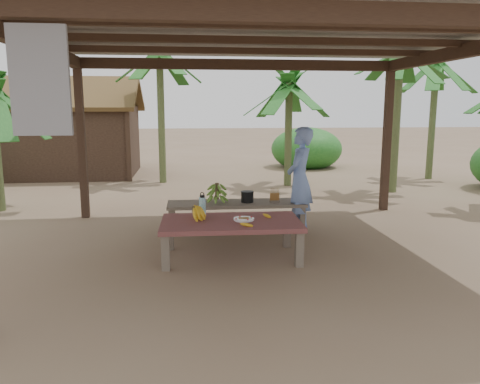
{
  "coord_description": "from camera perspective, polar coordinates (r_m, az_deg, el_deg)",
  "views": [
    {
      "loc": [
        -0.98,
        -6.19,
        1.94
      ],
      "look_at": [
        -0.25,
        0.11,
        0.8
      ],
      "focal_mm": 35.0,
      "sensor_mm": 36.0,
      "label": 1
    }
  ],
  "objects": [
    {
      "name": "plate",
      "position": [
        6.08,
        0.46,
        -3.34
      ],
      "size": [
        0.27,
        0.27,
        0.04
      ],
      "color": "white",
      "rests_on": "work_table"
    },
    {
      "name": "loose_banana_side",
      "position": [
        6.26,
        3.31,
        -2.91
      ],
      "size": [
        0.12,
        0.16,
        0.04
      ],
      "primitive_type": "ellipsoid",
      "rotation": [
        0.0,
        0.0,
        0.57
      ],
      "color": "yellow",
      "rests_on": "work_table"
    },
    {
      "name": "banana_plant_n",
      "position": [
        11.84,
        6.0,
        11.76
      ],
      "size": [
        1.8,
        1.8,
        2.75
      ],
      "color": "#596638",
      "rests_on": "ground"
    },
    {
      "name": "skewer_rack",
      "position": [
        7.51,
        4.25,
        -0.35
      ],
      "size": [
        0.18,
        0.08,
        0.24
      ],
      "primitive_type": null,
      "rotation": [
        0.0,
        0.0,
        -0.02
      ],
      "color": "#A57F47",
      "rests_on": "bench"
    },
    {
      "name": "banana_plant_far",
      "position": [
        13.99,
        22.77,
        13.31
      ],
      "size": [
        1.8,
        1.8,
        3.38
      ],
      "color": "#596638",
      "rests_on": "ground"
    },
    {
      "name": "woman",
      "position": [
        7.49,
        7.29,
        1.56
      ],
      "size": [
        0.65,
        0.72,
        1.65
      ],
      "primitive_type": "imported",
      "rotation": [
        0.0,
        0.0,
        -2.12
      ],
      "color": "#6B86CA",
      "rests_on": "ground"
    },
    {
      "name": "water_flask",
      "position": [
        6.32,
        -4.61,
        -1.72
      ],
      "size": [
        0.09,
        0.09,
        0.33
      ],
      "color": "#3BA0B8",
      "rests_on": "work_table"
    },
    {
      "name": "work_table",
      "position": [
        6.1,
        -1.12,
        -4.1
      ],
      "size": [
        1.83,
        1.05,
        0.5
      ],
      "rotation": [
        0.0,
        0.0,
        -0.03
      ],
      "color": "brown",
      "rests_on": "ground"
    },
    {
      "name": "green_banana_stalk",
      "position": [
        7.45,
        -2.82,
        -0.04
      ],
      "size": [
        0.3,
        0.3,
        0.34
      ],
      "primitive_type": null,
      "rotation": [
        0.0,
        0.0,
        -0.02
      ],
      "color": "#598C2D",
      "rests_on": "bench"
    },
    {
      "name": "bench",
      "position": [
        7.51,
        -0.44,
        -1.68
      ],
      "size": [
        2.21,
        0.64,
        0.45
      ],
      "rotation": [
        0.0,
        0.0,
        -0.02
      ],
      "color": "brown",
      "rests_on": "ground"
    },
    {
      "name": "loose_banana_front",
      "position": [
        5.78,
        0.8,
        -4.01
      ],
      "size": [
        0.17,
        0.1,
        0.04
      ],
      "primitive_type": "ellipsoid",
      "rotation": [
        0.0,
        0.0,
        1.23
      ],
      "color": "yellow",
      "rests_on": "work_table"
    },
    {
      "name": "cooking_pot",
      "position": [
        7.5,
        0.9,
        -0.61
      ],
      "size": [
        0.2,
        0.2,
        0.17
      ],
      "primitive_type": "cylinder",
      "color": "black",
      "rests_on": "bench"
    },
    {
      "name": "banana_plant_nw",
      "position": [
        12.46,
        -9.78,
        15.41
      ],
      "size": [
        1.8,
        1.8,
        3.61
      ],
      "color": "#596638",
      "rests_on": "ground"
    },
    {
      "name": "hut",
      "position": [
        14.65,
        -20.62,
        6.27
      ],
      "size": [
        4.4,
        3.43,
        2.85
      ],
      "color": "black",
      "rests_on": "ground"
    },
    {
      "name": "banana_plant_ne",
      "position": [
        11.43,
        18.91,
        14.89
      ],
      "size": [
        1.8,
        1.8,
        3.48
      ],
      "color": "#596638",
      "rests_on": "ground"
    },
    {
      "name": "ripe_banana_bunch",
      "position": [
        6.17,
        -5.69,
        -2.45
      ],
      "size": [
        0.34,
        0.3,
        0.19
      ],
      "primitive_type": null,
      "rotation": [
        0.0,
        0.0,
        -0.1
      ],
      "color": "yellow",
      "rests_on": "work_table"
    },
    {
      "name": "pavilion",
      "position": [
        6.31,
        2.39,
        17.82
      ],
      "size": [
        6.6,
        5.6,
        2.95
      ],
      "color": "black",
      "rests_on": "ground"
    },
    {
      "name": "ground",
      "position": [
        6.56,
        2.3,
        -7.01
      ],
      "size": [
        80.0,
        80.0,
        0.0
      ],
      "primitive_type": "plane",
      "color": "brown",
      "rests_on": "ground"
    }
  ]
}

